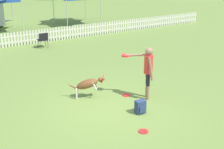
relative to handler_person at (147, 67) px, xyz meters
The scene contains 9 objects.
ground_plane 1.77m from the handler_person, behind, with size 240.00×240.00×0.00m, color olive.
handler_person is the anchor object (origin of this frame).
leaping_dog 2.00m from the handler_person, 149.27° to the left, with size 1.17×0.79×0.80m.
frisbee_near_handler 2.39m from the handler_person, 127.56° to the right, with size 0.26×0.26×0.02m.
frisbee_near_dog 1.26m from the handler_person, 132.12° to the left, with size 0.26×0.26×0.02m.
frisbee_midfield 2.33m from the handler_person, 50.70° to the left, with size 0.26×0.26×0.02m.
backpack_on_grass 1.41m from the handler_person, 134.58° to the right, with size 0.30×0.24×0.41m.
picket_fence 8.75m from the handler_person, 99.21° to the left, with size 23.90×0.04×0.72m.
folding_chair_green_right 7.64m from the handler_person, 97.28° to the left, with size 0.49×0.50×0.79m.
Camera 1 is at (-4.23, -7.45, 4.36)m, focal length 50.00 mm.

